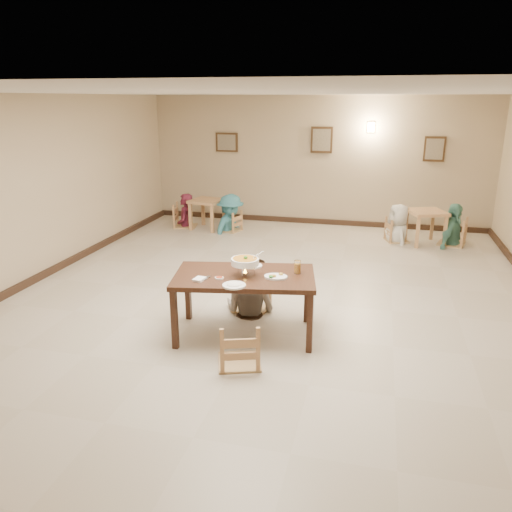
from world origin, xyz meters
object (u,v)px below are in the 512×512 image
(drink_glass, at_px, (297,267))
(bg_diner_d, at_px, (456,203))
(bg_chair_ll, at_px, (185,205))
(bg_diner_b, at_px, (230,194))
(bg_chair_lr, at_px, (230,212))
(chair_far, at_px, (252,279))
(bg_chair_rr, at_px, (454,219))
(bg_table_right, at_px, (426,217))
(chair_near, at_px, (239,323))
(bg_diner_c, at_px, (400,204))
(curry_warmer, at_px, (245,262))
(bg_table_left, at_px, (207,205))
(bg_chair_rl, at_px, (398,220))
(bg_diner_a, at_px, (184,194))
(main_diner, at_px, (250,256))
(main_table, at_px, (244,281))

(drink_glass, distance_m, bg_diner_d, 5.42)
(bg_chair_ll, height_order, bg_diner_b, bg_diner_b)
(bg_diner_b, bearing_deg, bg_chair_lr, -139.45)
(chair_far, bearing_deg, bg_diner_d, 69.61)
(drink_glass, height_order, bg_chair_rr, bg_chair_rr)
(drink_glass, height_order, bg_table_right, drink_glass)
(bg_chair_lr, relative_size, bg_diner_d, 0.51)
(chair_near, bearing_deg, bg_diner_c, -126.82)
(bg_diner_c, bearing_deg, chair_far, -46.03)
(chair_near, bearing_deg, curry_warmer, -99.53)
(bg_diner_b, bearing_deg, bg_diner_c, -75.62)
(chair_far, height_order, bg_chair_lr, chair_far)
(drink_glass, relative_size, bg_table_right, 0.19)
(bg_diner_c, bearing_deg, bg_table_left, -110.28)
(chair_far, relative_size, bg_diner_d, 0.54)
(chair_far, distance_m, bg_chair_rl, 4.77)
(bg_table_left, relative_size, bg_diner_c, 0.50)
(bg_table_left, relative_size, bg_chair_ll, 0.76)
(bg_diner_a, bearing_deg, bg_chair_ll, 167.67)
(bg_table_left, relative_size, bg_diner_a, 0.51)
(bg_table_right, height_order, bg_diner_d, bg_diner_d)
(curry_warmer, distance_m, bg_diner_d, 5.94)
(bg_table_right, bearing_deg, bg_diner_b, 179.65)
(main_diner, bearing_deg, bg_table_left, -46.65)
(bg_diner_c, bearing_deg, drink_glass, -35.67)
(bg_chair_rr, relative_size, bg_diner_d, 0.62)
(bg_chair_rr, bearing_deg, bg_chair_lr, -73.21)
(chair_near, height_order, bg_diner_a, bg_diner_a)
(chair_near, bearing_deg, bg_chair_rl, -126.82)
(bg_chair_rr, xyz_separation_m, bg_diner_d, (0.00, 0.00, 0.33))
(main_diner, bearing_deg, bg_chair_ll, -41.18)
(chair_far, xyz_separation_m, bg_chair_rr, (3.21, 4.28, 0.07))
(chair_far, relative_size, bg_table_right, 1.05)
(main_table, distance_m, bg_diner_b, 5.29)
(chair_near, xyz_separation_m, bg_diner_a, (-2.98, 5.86, 0.28))
(main_diner, bearing_deg, bg_diner_d, -109.53)
(curry_warmer, bearing_deg, main_table, 120.76)
(chair_far, relative_size, bg_chair_lr, 1.07)
(bg_table_right, bearing_deg, bg_table_left, 178.90)
(bg_diner_b, relative_size, bg_diner_d, 0.98)
(chair_near, xyz_separation_m, bg_chair_rl, (1.88, 5.77, -0.04))
(chair_near, xyz_separation_m, bg_table_left, (-2.40, 5.81, 0.05))
(drink_glass, bearing_deg, chair_far, 143.23)
(bg_diner_b, bearing_deg, bg_table_left, 97.46)
(bg_chair_lr, bearing_deg, main_diner, 38.33)
(bg_chair_rr, distance_m, bg_diner_d, 0.33)
(bg_table_right, height_order, bg_diner_a, bg_diner_a)
(chair_far, distance_m, main_diner, 0.37)
(main_table, bearing_deg, bg_chair_rl, 57.85)
(main_diner, bearing_deg, bg_chair_rl, -99.04)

